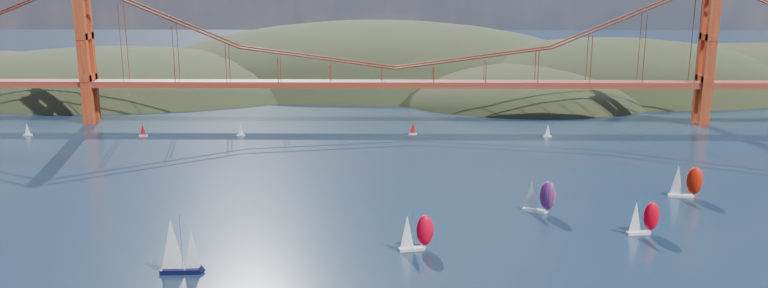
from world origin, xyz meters
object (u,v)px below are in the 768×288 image
at_px(sloop_navy, 178,247).
at_px(racer_0, 416,232).
at_px(racer_rwb, 539,195).
at_px(racer_1, 643,217).
at_px(racer_3, 685,181).

bearing_deg(sloop_navy, racer_0, 11.50).
relative_size(sloop_navy, racer_rwb, 1.35).
relative_size(sloop_navy, racer_1, 1.47).
distance_m(racer_0, racer_1, 54.27).
bearing_deg(racer_1, racer_3, 44.03).
xyz_separation_m(sloop_navy, racer_0, (48.60, 13.15, -1.42)).
relative_size(racer_0, racer_1, 1.03).
bearing_deg(racer_1, racer_0, -178.81).
bearing_deg(sloop_navy, racer_3, 19.56).
bearing_deg(racer_0, racer_rwb, 25.38).
bearing_deg(racer_rwb, sloop_navy, -127.13).
height_order(racer_3, racer_rwb, racer_3).
bearing_deg(racer_3, racer_1, -115.55).
height_order(sloop_navy, racer_1, sloop_navy).
height_order(racer_0, racer_3, racer_3).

